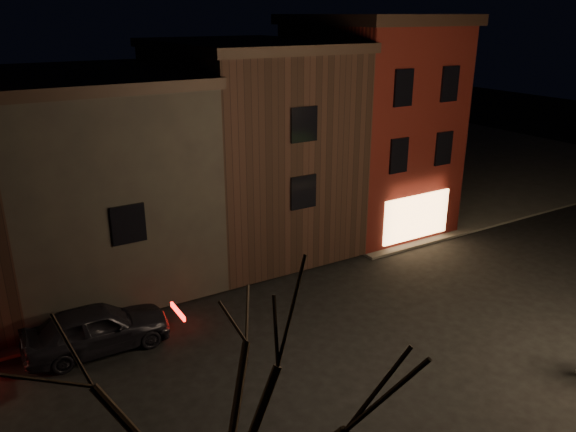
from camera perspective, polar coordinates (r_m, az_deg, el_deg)
name	(u,v)px	position (r m, az deg, el deg)	size (l,w,h in m)	color
ground	(351,343)	(19.84, 6.43, -12.70)	(120.00, 120.00, 0.00)	black
sidewalk_far_right	(399,154)	(46.19, 11.24, 6.24)	(30.00, 30.00, 0.12)	#2D2B28
corner_building	(368,122)	(29.61, 8.11, 9.48)	(6.50, 8.50, 10.50)	#4E110E
row_building_a	(247,143)	(27.07, -4.22, 7.43)	(7.30, 10.30, 9.40)	black
row_building_b	(92,174)	(24.87, -19.26, 4.05)	(7.80, 10.30, 8.40)	black
bare_tree_left	(212,408)	(8.37, -7.72, -18.73)	(5.60, 5.60, 7.50)	black
parked_car_a	(97,328)	(20.03, -18.84, -10.72)	(1.90, 4.72, 1.61)	black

